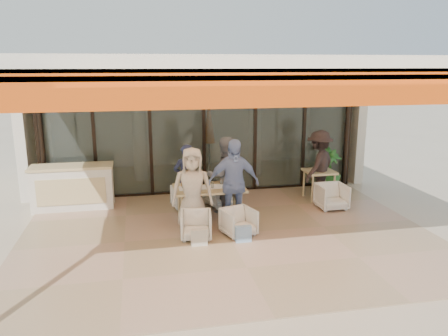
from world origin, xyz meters
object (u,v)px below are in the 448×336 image
Objects in this scene: side_chair at (332,195)px; potted_palm at (328,170)px; dining_table at (209,190)px; chair_far_left at (185,196)px; chair_far_right at (220,192)px; chair_near_left at (196,224)px; diner_periwinkle at (233,184)px; chair_near_right at (239,221)px; diner_cream at (192,189)px; diner_grey at (224,175)px; host_counter at (73,187)px; standing_woman at (319,165)px; diner_navy at (187,180)px; side_table at (319,175)px.

side_chair is 0.57× the size of potted_palm.
dining_table is 1.29× the size of potted_palm.
dining_table is 2.56× the size of chair_far_left.
chair_far_right reaches higher than chair_near_left.
diner_periwinkle is (0.00, -1.40, 0.59)m from chair_far_right.
chair_far_right is 1.52m from diner_periwinkle.
chair_near_right is at bearing 7.71° from chair_near_left.
diner_cream is 1.46× the size of potted_palm.
diner_grey is 0.94× the size of diner_periwinkle.
diner_grey is 1.50× the size of potted_palm.
chair_far_right is (3.39, -0.43, -0.20)m from host_counter.
diner_cream reaches higher than dining_table.
host_counter is 5.88m from standing_woman.
chair_far_right is (0.43, 0.94, -0.35)m from dining_table.
host_counter reaches higher than chair_far_left.
chair_far_left is at bearing 97.71° from chair_near_left.
dining_table is 1.10m from chair_far_right.
diner_grey reaches higher than chair_far_right.
dining_table is at bearing 74.43° from chair_near_left.
dining_table is at bearing 138.09° from diner_navy.
standing_woman reaches higher than side_chair.
side_table is 0.82m from potted_palm.
host_counter is at bearing 149.67° from diner_periwinkle.
diner_periwinkle reaches higher than diner_navy.
dining_table is 0.88× the size of diner_cream.
host_counter reaches higher than side_table.
chair_near_left is 0.84m from chair_near_right.
side_chair is (2.91, 0.17, -0.36)m from dining_table.
diner_navy is 0.87× the size of diner_periwinkle.
diner_navy reaches higher than host_counter.
diner_navy is 3.36m from side_table.
chair_near_left is at bearing -42.51° from host_counter.
chair_far_left is 0.98× the size of chair_near_left.
side_table is at bearing -166.52° from diner_navy.
side_chair is (3.33, 0.63, -0.52)m from diner_cream.
host_counter is 1.59× the size of potted_palm.
chair_far_right is 2.52m from standing_woman.
side_table is (2.91, 0.92, -0.05)m from dining_table.
diner_periwinkle is at bearing 8.01° from diner_cream.
side_table is (2.49, 1.38, -0.28)m from diner_periwinkle.
dining_table is 1.12m from chair_near_right.
diner_grey is at bearing -15.42° from host_counter.
diner_cream is at bearing 95.25° from diner_navy.
dining_table is at bearing 55.96° from diner_cream.
diner_cream is 4.36m from potted_palm.
diner_navy is 3.37m from side_chair.
diner_navy is at bearing -163.95° from potted_palm.
diner_grey is at bearing -169.05° from side_table.
host_counter is at bearing -28.35° from diner_grey.
dining_table is 1.11m from chair_near_left.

